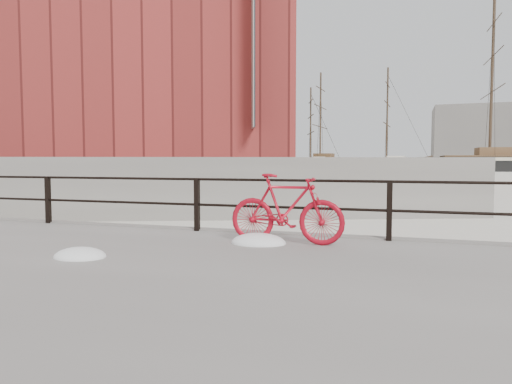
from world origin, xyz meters
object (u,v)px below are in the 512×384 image
Objects in this scene: bicycle at (286,209)px; schooner_mid at (352,171)px; workboat_far at (143,176)px; schooner_left at (285,171)px; workboat_near at (173,181)px.

schooner_mid reaches higher than bicycle.
workboat_far reaches higher than bicycle.
workboat_far is (-9.23, -34.48, 0.00)m from schooner_left.
schooner_mid is 1.31× the size of schooner_left.
bicycle is at bearing -80.71° from schooner_mid.
schooner_left reaches higher than workboat_near.
schooner_mid reaches higher than workboat_far.
schooner_left is at bearing 105.15° from bicycle.
workboat_near reaches higher than bicycle.
workboat_near is 18.22m from workboat_far.
schooner_mid is at bearing 50.92° from workboat_far.
schooner_mid is 2.12× the size of workboat_near.
bicycle is 83.79m from schooner_mid.
bicycle is at bearing -69.23° from workboat_near.
bicycle is 51.91m from workboat_far.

